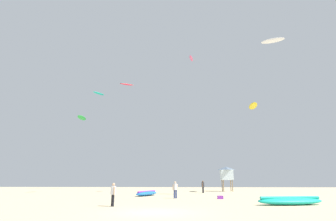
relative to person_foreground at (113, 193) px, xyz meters
name	(u,v)px	position (x,y,z in m)	size (l,w,h in m)	color
ground_plane	(154,212)	(3.35, -3.37, -0.95)	(120.00, 120.00, 0.00)	beige
person_foreground	(113,193)	(0.00, 0.00, 0.00)	(0.37, 0.46, 1.62)	black
person_midground	(203,186)	(8.19, 21.38, 0.10)	(0.40, 0.54, 1.79)	black
person_left	(175,188)	(4.28, 8.97, 0.05)	(0.55, 0.39, 1.71)	navy
kite_grounded_near	(147,193)	(0.68, 13.47, -0.67)	(2.90, 5.05, 0.62)	blue
kite_grounded_mid	(290,201)	(13.17, 1.79, -0.65)	(5.41, 2.51, 0.67)	#19B29E
lifeguard_tower	(226,173)	(12.81, 27.18, 2.11)	(2.30, 2.30, 4.15)	#8C704C
cooler_box	(220,197)	(8.82, 8.11, -0.79)	(0.56, 0.36, 0.32)	purple
kite_aloft_0	(253,106)	(17.18, 22.90, 13.00)	(1.49, 4.14, 0.72)	yellow
kite_aloft_1	(82,118)	(-10.97, 20.12, 10.60)	(0.99, 3.10, 0.55)	green
kite_aloft_2	(99,93)	(-14.71, 38.25, 21.14)	(2.54, 3.15, 0.35)	#19B29E
kite_aloft_3	(191,58)	(6.87, 20.38, 20.83)	(0.95, 2.21, 0.48)	#E5598C
kite_aloft_4	(127,84)	(-7.32, 35.32, 22.22)	(3.24, 2.06, 0.74)	red
kite_aloft_5	(273,41)	(17.56, 12.40, 19.15)	(3.11, 1.83, 0.53)	white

